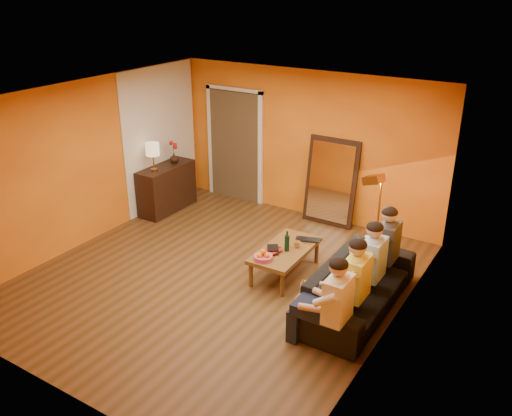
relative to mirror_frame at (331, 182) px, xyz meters
The scene contains 27 objects.
room_shell 2.39m from the mirror_frame, 103.68° to the right, with size 5.00×5.50×2.60m.
white_accent 3.21m from the mirror_frame, 163.83° to the right, with size 0.02×1.90×2.58m, color white.
doorway_recess 2.08m from the mirror_frame, behind, with size 1.06×0.30×2.10m, color #3F2D19.
door_jamb_left 2.64m from the mirror_frame, behind, with size 0.08×0.06×2.20m, color white.
door_jamb_right 1.51m from the mirror_frame, behind, with size 0.08×0.06×2.20m, color white.
door_header 2.46m from the mirror_frame, behind, with size 1.22×0.06×0.08m, color white.
mirror_frame is the anchor object (origin of this frame).
mirror_glass 0.04m from the mirror_frame, 90.00° to the right, with size 0.78×0.02×1.36m, color white.
sideboard 3.01m from the mirror_frame, 158.84° to the right, with size 0.44×1.18×0.85m, color black.
table_lamp 3.13m from the mirror_frame, 153.68° to the right, with size 0.24×0.24×0.51m, color beige, non-canonical shape.
sofa 2.72m from the mirror_frame, 57.28° to the right, with size 0.85×2.18×0.64m, color black.
coffee_table 2.10m from the mirror_frame, 83.63° to the right, with size 0.62×1.22×0.42m, color brown, non-canonical shape.
floor_lamp 1.70m from the mirror_frame, 42.17° to the right, with size 0.30×0.24×1.44m, color #AD7532, non-canonical shape.
dog 3.20m from the mirror_frame, 70.69° to the right, with size 0.33×0.51×0.60m, color #9F7A47, non-canonical shape.
person_far_left 3.62m from the mirror_frame, 64.12° to the right, with size 0.70×0.44×1.22m, color white, non-canonical shape.
person_mid_left 3.14m from the mirror_frame, 59.73° to the right, with size 0.70×0.44×1.22m, color #DED34A, non-canonical shape.
person_mid_right 2.68m from the mirror_frame, 53.78° to the right, with size 0.70×0.44×1.22m, color #9CC1F1, non-canonical shape.
person_far_right 2.26m from the mirror_frame, 45.49° to the right, with size 0.70×0.44×1.22m, color #313035, non-canonical shape.
fruit_bowl 2.48m from the mirror_frame, 87.11° to the right, with size 0.26×0.26×0.16m, color #C6466D, non-canonical shape.
wine_bottle 2.09m from the mirror_frame, 82.42° to the right, with size 0.07×0.07×0.31m, color black.
tumbler 1.94m from the mirror_frame, 79.68° to the right, with size 0.10×0.10×0.09m, color #B27F3F.
laptop 1.74m from the mirror_frame, 76.32° to the right, with size 0.36×0.23×0.03m, color black.
book_lower 2.24m from the mirror_frame, 88.85° to the right, with size 0.18×0.24×0.02m, color black.
book_mid 2.22m from the mirror_frame, 88.58° to the right, with size 0.17×0.24×0.02m, color #B41414.
book_upper 2.24m from the mirror_frame, 88.85° to the right, with size 0.16×0.21×0.02m, color black.
vase 2.92m from the mirror_frame, 163.43° to the right, with size 0.17×0.17×0.18m, color black.
flowers 2.94m from the mirror_frame, 163.43° to the right, with size 0.17×0.17×0.42m, color #B41414, non-canonical shape.
Camera 1 is at (4.07, -5.47, 4.03)m, focal length 38.00 mm.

